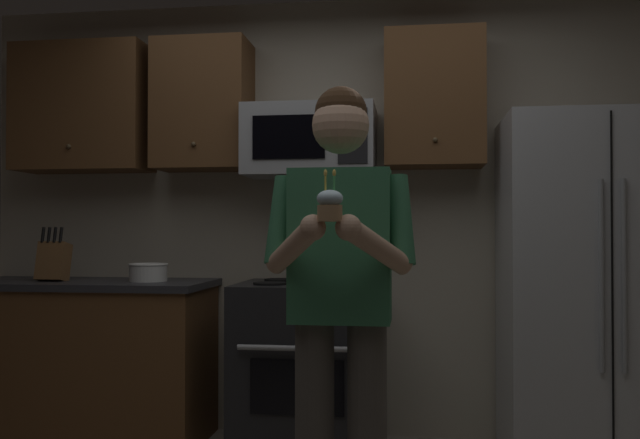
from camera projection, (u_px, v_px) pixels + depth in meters
wall_back at (342, 216)px, 4.19m from camera, size 4.40×0.10×2.60m
oven_range at (307, 366)px, 3.81m from camera, size 0.76×0.70×0.93m
microwave at (310, 141)px, 3.95m from camera, size 0.74×0.41×0.40m
refrigerator at (592, 290)px, 3.57m from camera, size 0.90×0.75×1.80m
cabinet_row_upper at (216, 105)px, 4.08m from camera, size 2.78×0.36×0.76m
counter_left at (86, 360)px, 4.00m from camera, size 1.44×0.66×0.92m
knife_block at (53, 261)px, 3.99m from camera, size 0.16×0.15×0.32m
bowl_large_white at (148, 272)px, 3.95m from camera, size 0.22×0.22×0.10m
person at (340, 287)px, 2.62m from camera, size 0.60×0.48×1.76m
cupcake at (330, 205)px, 2.30m from camera, size 0.09×0.09×0.17m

